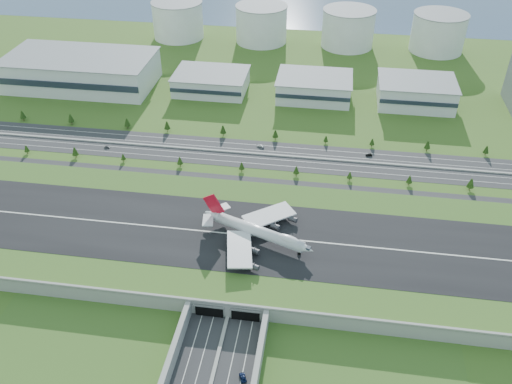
# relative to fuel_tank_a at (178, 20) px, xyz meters

# --- Properties ---
(ground) EXTENTS (1200.00, 1200.00, 0.00)m
(ground) POSITION_rel_fuel_tank_a_xyz_m (120.00, -310.00, -17.50)
(ground) COLOR #364C17
(ground) RESTS_ON ground
(airfield_deck) EXTENTS (520.00, 100.00, 9.20)m
(airfield_deck) POSITION_rel_fuel_tank_a_xyz_m (120.00, -310.09, -13.38)
(airfield_deck) COLOR gray
(airfield_deck) RESTS_ON ground
(north_expressway) EXTENTS (560.00, 36.00, 0.12)m
(north_expressway) POSITION_rel_fuel_tank_a_xyz_m (120.00, -215.00, -17.44)
(north_expressway) COLOR #28282B
(north_expressway) RESTS_ON ground
(tree_row) EXTENTS (504.16, 48.70, 8.50)m
(tree_row) POSITION_rel_fuel_tank_a_xyz_m (128.51, -212.51, -12.72)
(tree_row) COLOR #3D2819
(tree_row) RESTS_ON ground
(hangar_west) EXTENTS (120.00, 60.00, 25.00)m
(hangar_west) POSITION_rel_fuel_tank_a_xyz_m (-50.00, -125.00, -5.00)
(hangar_west) COLOR white
(hangar_west) RESTS_ON ground
(hangar_mid_a) EXTENTS (58.00, 42.00, 15.00)m
(hangar_mid_a) POSITION_rel_fuel_tank_a_xyz_m (60.00, -120.00, -10.00)
(hangar_mid_a) COLOR white
(hangar_mid_a) RESTS_ON ground
(hangar_mid_b) EXTENTS (58.00, 42.00, 17.00)m
(hangar_mid_b) POSITION_rel_fuel_tank_a_xyz_m (145.00, -120.00, -9.00)
(hangar_mid_b) COLOR white
(hangar_mid_b) RESTS_ON ground
(hangar_mid_c) EXTENTS (58.00, 42.00, 19.00)m
(hangar_mid_c) POSITION_rel_fuel_tank_a_xyz_m (225.00, -120.00, -8.00)
(hangar_mid_c) COLOR white
(hangar_mid_c) RESTS_ON ground
(fuel_tank_a) EXTENTS (50.00, 50.00, 35.00)m
(fuel_tank_a) POSITION_rel_fuel_tank_a_xyz_m (0.00, 0.00, 0.00)
(fuel_tank_a) COLOR silver
(fuel_tank_a) RESTS_ON ground
(fuel_tank_b) EXTENTS (50.00, 50.00, 35.00)m
(fuel_tank_b) POSITION_rel_fuel_tank_a_xyz_m (85.00, 0.00, 0.00)
(fuel_tank_b) COLOR silver
(fuel_tank_b) RESTS_ON ground
(fuel_tank_c) EXTENTS (50.00, 50.00, 35.00)m
(fuel_tank_c) POSITION_rel_fuel_tank_a_xyz_m (170.00, 0.00, 0.00)
(fuel_tank_c) COLOR silver
(fuel_tank_c) RESTS_ON ground
(fuel_tank_d) EXTENTS (50.00, 50.00, 35.00)m
(fuel_tank_d) POSITION_rel_fuel_tank_a_xyz_m (255.00, 0.00, 0.00)
(fuel_tank_d) COLOR silver
(fuel_tank_d) RESTS_ON ground
(boeing_747) EXTENTS (62.08, 57.59, 20.15)m
(boeing_747) POSITION_rel_fuel_tank_a_xyz_m (126.76, -312.18, -3.77)
(boeing_747) COLOR silver
(boeing_747) RESTS_ON airfield_deck
(car_2) EXTENTS (4.26, 5.75, 1.45)m
(car_2) POSITION_rel_fuel_tank_a_xyz_m (132.56, -391.54, -16.65)
(car_2) COLOR #0B163A
(car_2) RESTS_ON ground
(car_4) EXTENTS (4.16, 2.12, 1.36)m
(car_4) POSITION_rel_fuel_tank_a_xyz_m (8.23, -222.17, -16.70)
(car_4) COLOR #4C4C50
(car_4) RESTS_ON ground
(car_5) EXTENTS (4.81, 2.73, 1.50)m
(car_5) POSITION_rel_fuel_tank_a_xyz_m (187.92, -206.03, -16.63)
(car_5) COLOR black
(car_5) RESTS_ON ground
(car_7) EXTENTS (6.03, 4.28, 1.62)m
(car_7) POSITION_rel_fuel_tank_a_xyz_m (113.31, -205.15, -16.57)
(car_7) COLOR silver
(car_7) RESTS_ON ground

